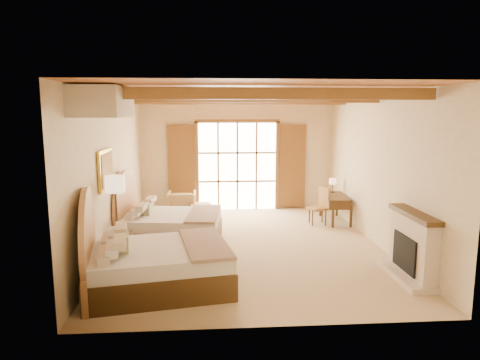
{
  "coord_description": "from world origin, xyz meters",
  "views": [
    {
      "loc": [
        -0.79,
        -8.72,
        2.8
      ],
      "look_at": [
        -0.15,
        0.2,
        1.38
      ],
      "focal_mm": 32.0,
      "sensor_mm": 36.0,
      "label": 1
    }
  ],
  "objects": [
    {
      "name": "bed_near",
      "position": [
        -1.79,
        -2.1,
        0.44
      ],
      "size": [
        2.5,
        2.04,
        1.47
      ],
      "rotation": [
        0.0,
        0.0,
        0.17
      ],
      "color": "#473217",
      "rests_on": "floor"
    },
    {
      "name": "wall_back",
      "position": [
        0.0,
        3.5,
        1.6
      ],
      "size": [
        5.5,
        0.0,
        5.5
      ],
      "primitive_type": "plane",
      "rotation": [
        1.57,
        0.0,
        0.0
      ],
      "color": "beige",
      "rests_on": "ground"
    },
    {
      "name": "ottoman",
      "position": [
        -1.04,
        2.3,
        0.21
      ],
      "size": [
        0.68,
        0.68,
        0.41
      ],
      "primitive_type": "cube",
      "rotation": [
        0.0,
        0.0,
        0.22
      ],
      "color": "tan",
      "rests_on": "floor"
    },
    {
      "name": "french_doors",
      "position": [
        0.0,
        3.44,
        1.25
      ],
      "size": [
        3.95,
        0.08,
        2.6
      ],
      "color": "white",
      "rests_on": "ground"
    },
    {
      "name": "desk_lamp",
      "position": [
        2.47,
        2.27,
        0.97
      ],
      "size": [
        0.19,
        0.19,
        0.38
      ],
      "color": "#372516",
      "rests_on": "desk"
    },
    {
      "name": "ceiling_beams",
      "position": [
        0.0,
        0.0,
        3.08
      ],
      "size": [
        5.39,
        4.6,
        0.18
      ],
      "primitive_type": null,
      "color": "olive",
      "rests_on": "ceiling"
    },
    {
      "name": "wall_left",
      "position": [
        -2.75,
        0.0,
        1.6
      ],
      "size": [
        0.0,
        7.0,
        7.0
      ],
      "primitive_type": "plane",
      "rotation": [
        1.57,
        0.0,
        1.57
      ],
      "color": "beige",
      "rests_on": "ground"
    },
    {
      "name": "desk_chair",
      "position": [
        1.93,
        1.61,
        0.29
      ],
      "size": [
        0.54,
        0.53,
        0.94
      ],
      "rotation": [
        0.0,
        0.0,
        0.36
      ],
      "color": "olive",
      "rests_on": "floor"
    },
    {
      "name": "nightstand",
      "position": [
        -2.45,
        -1.03,
        0.29
      ],
      "size": [
        0.61,
        0.61,
        0.58
      ],
      "primitive_type": "cube",
      "rotation": [
        0.0,
        0.0,
        0.33
      ],
      "color": "#473217",
      "rests_on": "floor"
    },
    {
      "name": "floor_lamp",
      "position": [
        -2.5,
        -0.98,
        1.42
      ],
      "size": [
        0.35,
        0.35,
        1.67
      ],
      "color": "#372516",
      "rests_on": "floor"
    },
    {
      "name": "fireplace",
      "position": [
        2.6,
        -2.0,
        0.51
      ],
      "size": [
        0.46,
        1.4,
        1.16
      ],
      "color": "beige",
      "rests_on": "ground"
    },
    {
      "name": "wall_right",
      "position": [
        2.75,
        0.0,
        1.6
      ],
      "size": [
        0.0,
        7.0,
        7.0
      ],
      "primitive_type": "plane",
      "rotation": [
        1.57,
        0.0,
        -1.57
      ],
      "color": "beige",
      "rests_on": "ground"
    },
    {
      "name": "ceiling",
      "position": [
        0.0,
        0.0,
        3.2
      ],
      "size": [
        7.0,
        7.0,
        0.0
      ],
      "primitive_type": "plane",
      "rotation": [
        3.14,
        0.0,
        0.0
      ],
      "color": "#B76A39",
      "rests_on": "ground"
    },
    {
      "name": "canopy_valance",
      "position": [
        -2.4,
        -2.0,
        2.95
      ],
      "size": [
        0.7,
        1.4,
        0.45
      ],
      "primitive_type": "cube",
      "color": "beige",
      "rests_on": "ceiling"
    },
    {
      "name": "desk",
      "position": [
        2.43,
        1.86,
        0.37
      ],
      "size": [
        0.67,
        1.32,
        0.68
      ],
      "rotation": [
        0.0,
        0.0,
        -0.11
      ],
      "color": "#473217",
      "rests_on": "floor"
    },
    {
      "name": "bed_far",
      "position": [
        -1.79,
        0.36,
        0.42
      ],
      "size": [
        2.24,
        1.78,
        1.37
      ],
      "rotation": [
        0.0,
        0.0,
        -0.1
      ],
      "color": "#473217",
      "rests_on": "floor"
    },
    {
      "name": "painting",
      "position": [
        -2.7,
        -0.75,
        1.75
      ],
      "size": [
        0.06,
        0.95,
        0.75
      ],
      "color": "gold",
      "rests_on": "wall_left"
    },
    {
      "name": "armchair",
      "position": [
        -1.56,
        2.73,
        0.34
      ],
      "size": [
        0.74,
        0.76,
        0.69
      ],
      "primitive_type": "imported",
      "rotation": [
        0.0,
        0.0,
        -3.15
      ],
      "color": "tan",
      "rests_on": "floor"
    },
    {
      "name": "floor",
      "position": [
        0.0,
        0.0,
        0.0
      ],
      "size": [
        7.0,
        7.0,
        0.0
      ],
      "primitive_type": "plane",
      "color": "#CDB78C",
      "rests_on": "ground"
    }
  ]
}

